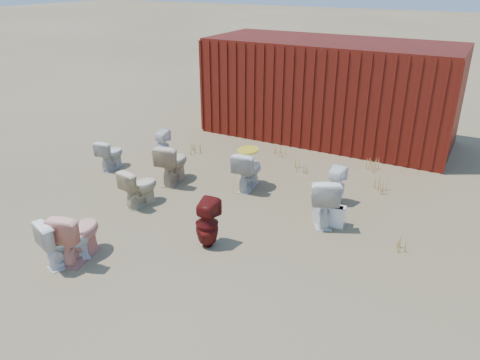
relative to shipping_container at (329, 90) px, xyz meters
The scene contains 22 objects.
ground 5.34m from the shipping_container, 90.00° to the right, with size 100.00×100.00×0.00m, color brown.
shipping_container is the anchor object (origin of this frame).
toilet_front_a 5.52m from the shipping_container, 127.62° to the right, with size 0.37×0.65×0.66m, color silver.
toilet_front_pink 7.31m from the shipping_container, 100.37° to the right, with size 0.45×0.80×0.81m, color #F3A08C.
toilet_front_c 7.50m from the shipping_container, 100.51° to the right, with size 0.42×0.73×0.75m, color white.
toilet_front_maroon 6.02m from the shipping_container, 88.30° to the right, with size 0.35×0.36×0.78m, color #601210.
toilet_front_e 4.67m from the shipping_container, 71.56° to the right, with size 0.48×0.84×0.85m, color white.
toilet_back_a 4.41m from the shipping_container, 127.26° to the right, with size 0.32×0.33×0.71m, color silver.
toilet_back_beige_left 5.66m from the shipping_container, 107.23° to the right, with size 0.40×0.70×0.71m, color beige.
toilet_back_beige_right 4.65m from the shipping_container, 112.19° to the right, with size 0.46×0.82×0.83m, color #C8B292.
toilet_back_yellowlid 3.87m from the shipping_container, 94.20° to the right, with size 0.44×0.77×0.78m, color silver.
toilet_back_e 3.99m from the shipping_container, 68.39° to the right, with size 0.32×0.33×0.72m, color white.
yellow_lid 3.81m from the shipping_container, 94.20° to the right, with size 0.40×0.50×0.03m, color gold.
loose_tank 4.80m from the shipping_container, 69.91° to the right, with size 0.50×0.20×0.35m, color white.
loose_lid_near 3.20m from the shipping_container, 102.53° to the right, with size 0.38×0.49×0.02m, color beige.
loose_lid_far 3.60m from the shipping_container, 98.03° to the right, with size 0.36×0.47×0.02m, color #BFB38A.
weed_clump_a 3.66m from the shipping_container, 130.52° to the right, with size 0.36×0.36×0.27m, color tan.
weed_clump_b 2.68m from the shipping_container, 82.75° to the right, with size 0.32×0.32×0.25m, color tan.
weed_clump_c 3.50m from the shipping_container, 52.74° to the right, with size 0.36×0.36×0.37m, color tan.
weed_clump_d 2.17m from the shipping_container, 104.61° to the right, with size 0.30×0.30×0.26m, color tan.
weed_clump_e 2.61m from the shipping_container, 45.62° to the right, with size 0.34×0.34×0.27m, color tan.
weed_clump_f 5.56m from the shipping_container, 58.43° to the right, with size 0.28×0.28×0.25m, color tan.
Camera 1 is at (3.62, -5.97, 3.92)m, focal length 35.00 mm.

